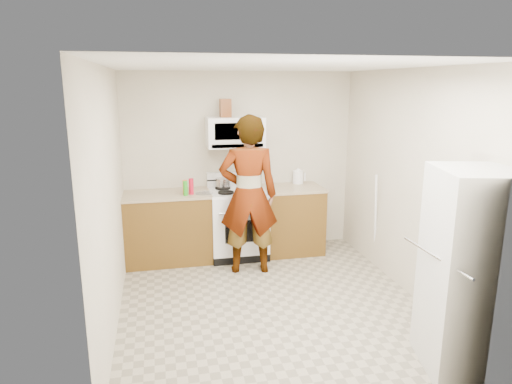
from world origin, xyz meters
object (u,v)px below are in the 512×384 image
object	(u,v)px
microwave	(235,132)
kettle	(298,177)
person	(248,195)
saucepan	(223,183)
gas_range	(238,222)
fridge	(474,273)

from	to	relation	value
microwave	kettle	xyz separation A→B (m)	(0.93, 0.10, -0.67)
person	saucepan	world-z (taller)	person
gas_range	person	xyz separation A→B (m)	(0.04, -0.55, 0.51)
person	fridge	distance (m)	2.76
microwave	fridge	world-z (taller)	microwave
microwave	fridge	size ratio (longest dim) A/B	0.45
fridge	saucepan	world-z (taller)	fridge
fridge	kettle	xyz separation A→B (m)	(-0.50, 3.17, 0.18)
kettle	saucepan	size ratio (longest dim) A/B	0.90
fridge	kettle	size ratio (longest dim) A/B	9.38
fridge	saucepan	xyz separation A→B (m)	(-1.59, 3.11, 0.16)
kettle	saucepan	xyz separation A→B (m)	(-1.10, -0.06, -0.02)
microwave	fridge	xyz separation A→B (m)	(1.42, -3.07, -0.85)
microwave	saucepan	bearing A→B (deg)	166.77
gas_range	person	size ratio (longest dim) A/B	0.57
microwave	person	world-z (taller)	person
gas_range	fridge	world-z (taller)	fridge
microwave	saucepan	xyz separation A→B (m)	(-0.17, 0.04, -0.69)
microwave	fridge	distance (m)	3.49
fridge	kettle	world-z (taller)	fridge
gas_range	fridge	xyz separation A→B (m)	(1.42, -2.94, 0.36)
gas_range	fridge	distance (m)	3.29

